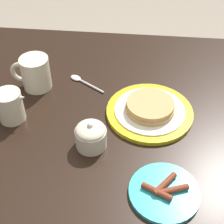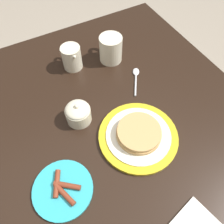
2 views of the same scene
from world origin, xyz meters
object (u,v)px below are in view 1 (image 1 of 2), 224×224
Objects in this scene: creamer_pitcher at (10,106)px; side_plate_bacon at (164,192)px; coffee_mug at (35,73)px; spoon at (82,81)px; pancake_plate at (150,110)px; sugar_bowl at (91,135)px.

side_plate_bacon is at bearing 153.75° from creamer_pitcher.
side_plate_bacon is at bearing 137.75° from coffee_mug.
spoon is at bearing -132.00° from creamer_pitcher.
coffee_mug is (0.35, -0.09, 0.04)m from pancake_plate.
coffee_mug is 1.00× the size of spoon.
spoon is (0.07, -0.26, -0.03)m from sugar_bowl.
sugar_bowl reaches higher than pancake_plate.
coffee_mug is 0.15m from creamer_pitcher.
creamer_pitcher reaches higher than pancake_plate.
pancake_plate is 2.17× the size of creamer_pitcher.
side_plate_bacon is 1.34× the size of coffee_mug.
side_plate_bacon is 0.23m from sugar_bowl.
creamer_pitcher is at bearing 48.00° from spoon.
coffee_mug is at bearing -47.80° from sugar_bowl.
pancake_plate is 1.50× the size of side_plate_bacon.
spoon is at bearing -56.83° from side_plate_bacon.
pancake_plate reaches higher than spoon.
side_plate_bacon reaches higher than spoon.
creamer_pitcher reaches higher than sugar_bowl.
sugar_bowl is (-0.20, 0.22, -0.02)m from coffee_mug.
side_plate_bacon is 1.34× the size of spoon.
coffee_mug reaches higher than pancake_plate.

